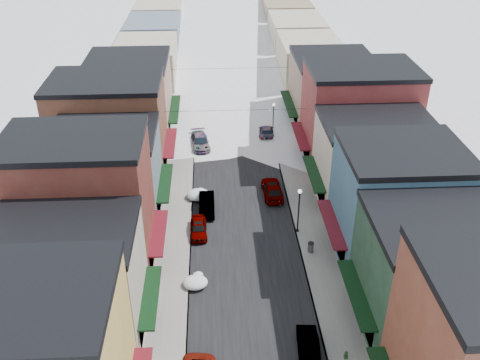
{
  "coord_description": "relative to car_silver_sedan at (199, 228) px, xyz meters",
  "views": [
    {
      "loc": [
        -2.65,
        -17.35,
        30.4
      ],
      "look_at": [
        0.0,
        30.4,
        2.44
      ],
      "focal_mm": 40.0,
      "sensor_mm": 36.0,
      "label": 1
    }
  ],
  "objects": [
    {
      "name": "car_silver_wagon",
      "position": [
        0.0,
        18.46,
        0.1
      ],
      "size": [
        2.82,
        5.5,
        1.53
      ],
      "primitive_type": "imported",
      "rotation": [
        0.0,
        0.0,
        0.13
      ],
      "color": "#94969B",
      "rests_on": "ground"
    },
    {
      "name": "bldg_l_tan",
      "position": [
        -8.89,
        23.44,
        4.34
      ],
      "size": [
        11.3,
        11.2,
        10.0
      ],
      "color": "#A37F6B",
      "rests_on": "ground"
    },
    {
      "name": "streetlamp_far",
      "position": [
        9.5,
        21.57,
        2.19
      ],
      "size": [
        0.36,
        0.36,
        4.29
      ],
      "color": "black",
      "rests_on": "sidewalk_right"
    },
    {
      "name": "snow_pile_mid",
      "position": [
        -0.17,
        -7.41,
        -0.24
      ],
      "size": [
        2.09,
        2.49,
        0.89
      ],
      "color": "white",
      "rests_on": "ground"
    },
    {
      "name": "bldg_l_brick_near",
      "position": [
        -9.39,
        -4.06,
        5.59
      ],
      "size": [
        12.3,
        8.2,
        12.5
      ],
      "color": "maroon",
      "rests_on": "ground"
    },
    {
      "name": "bldg_r_brick_far",
      "position": [
        18.49,
        14.44,
        5.09
      ],
      "size": [
        13.3,
        9.2,
        11.5
      ],
      "color": "maroon",
      "rests_on": "ground"
    },
    {
      "name": "snow_pile_far",
      "position": [
        -0.09,
        6.37,
        -0.16
      ],
      "size": [
        2.48,
        2.73,
        1.05
      ],
      "color": "white",
      "rests_on": "ground"
    },
    {
      "name": "car_dark_hatch",
      "position": [
        0.8,
        4.01,
        0.07
      ],
      "size": [
        1.59,
        4.49,
        1.48
      ],
      "primitive_type": "imported",
      "rotation": [
        0.0,
        0.0,
        0.01
      ],
      "color": "black",
      "rests_on": "ground"
    },
    {
      "name": "bldg_r_blue",
      "position": [
        17.49,
        -3.56,
        4.59
      ],
      "size": [
        11.3,
        9.2,
        10.5
      ],
      "color": "#36617B",
      "rests_on": "ground"
    },
    {
      "name": "overhead_cables",
      "position": [
        4.3,
        22.94,
        5.53
      ],
      "size": [
        16.4,
        15.04,
        0.04
      ],
      "color": "black",
      "rests_on": "ground"
    },
    {
      "name": "bldg_l_brick_far",
      "position": [
        -9.89,
        13.44,
        4.84
      ],
      "size": [
        13.3,
        9.2,
        11.0
      ],
      "color": "brown",
      "rests_on": "ground"
    },
    {
      "name": "road",
      "position": [
        4.3,
        35.44,
        -0.66
      ],
      "size": [
        10.0,
        160.0,
        0.01
      ],
      "primitive_type": "cube",
      "color": "black",
      "rests_on": "ground"
    },
    {
      "name": "bldg_l_grayblue",
      "position": [
        -8.89,
        4.44,
        3.84
      ],
      "size": [
        11.3,
        9.2,
        9.0
      ],
      "color": "slate",
      "rests_on": "ground"
    },
    {
      "name": "bldg_l_cream",
      "position": [
        -8.89,
        -12.06,
        4.09
      ],
      "size": [
        11.3,
        8.2,
        9.5
      ],
      "color": "#BCAD97",
      "rests_on": "ground"
    },
    {
      "name": "car_gray_suv",
      "position": [
        7.8,
        6.51,
        0.18
      ],
      "size": [
        2.18,
        5.04,
        1.69
      ],
      "primitive_type": "imported",
      "rotation": [
        0.0,
        0.0,
        3.18
      ],
      "color": "#92949A",
      "rests_on": "ground"
    },
    {
      "name": "distant_blocks",
      "position": [
        4.3,
        58.44,
        3.33
      ],
      "size": [
        34.0,
        55.0,
        8.0
      ],
      "color": "gray",
      "rests_on": "ground"
    },
    {
      "name": "bldg_r_cream",
      "position": [
        17.99,
        5.44,
        3.84
      ],
      "size": [
        12.3,
        9.2,
        9.0
      ],
      "color": "beige",
      "rests_on": "ground"
    },
    {
      "name": "car_lane_white",
      "position": [
        5.11,
        47.13,
        0.0
      ],
      "size": [
        2.27,
        4.84,
        1.34
      ],
      "primitive_type": "imported",
      "rotation": [
        0.0,
        0.0,
        3.15
      ],
      "color": "white",
      "rests_on": "ground"
    },
    {
      "name": "bldg_r_green",
      "position": [
        17.49,
        -12.56,
        4.09
      ],
      "size": [
        11.3,
        9.2,
        9.5
      ],
      "color": "#1E3F2B",
      "rests_on": "ground"
    },
    {
      "name": "planter_far",
      "position": [
        10.65,
        -15.86,
        -0.21
      ],
      "size": [
        0.44,
        0.44,
        0.61
      ],
      "primitive_type": "imported",
      "rotation": [
        0.0,
        0.0,
        0.36
      ],
      "color": "#244F24",
      "rests_on": "sidewalk_right"
    },
    {
      "name": "sidewalk_left",
      "position": [
        -2.3,
        35.44,
        -0.59
      ],
      "size": [
        3.2,
        160.0,
        0.15
      ],
      "primitive_type": "cube",
      "color": "gray",
      "rests_on": "ground"
    },
    {
      "name": "car_lane_silver",
      "position": [
        2.56,
        37.49,
        0.15
      ],
      "size": [
        2.27,
        4.91,
        1.63
      ],
      "primitive_type": "imported",
      "rotation": [
        0.0,
        0.0,
        -0.07
      ],
      "color": "#9C9DA4",
      "rests_on": "ground"
    },
    {
      "name": "curb_left",
      "position": [
        -0.75,
        35.44,
        -0.59
      ],
      "size": [
        0.1,
        160.0,
        0.15
      ],
      "primitive_type": "cube",
      "color": "slate",
      "rests_on": "ground"
    },
    {
      "name": "bldg_r_tan",
      "position": [
        17.49,
        24.44,
        4.09
      ],
      "size": [
        11.3,
        11.2,
        9.5
      ],
      "color": "#90715E",
      "rests_on": "ground"
    },
    {
      "name": "car_green_sedan",
      "position": [
        8.07,
        -15.07,
        0.03
      ],
      "size": [
        1.79,
        4.31,
        1.39
      ],
      "primitive_type": "imported",
      "rotation": [
        0.0,
        0.0,
        3.06
      ],
      "color": "black",
      "rests_on": "ground"
    },
    {
      "name": "trash_can",
      "position": [
        10.22,
        -3.5,
        -0.03
      ],
      "size": [
        0.56,
        0.56,
        0.95
      ],
      "color": "#545759",
      "rests_on": "sidewalk_right"
    },
    {
      "name": "streetlamp_near",
      "position": [
        9.5,
        -0.28,
        2.43
      ],
      "size": [
        0.39,
        0.39,
        4.67
      ],
      "color": "black",
      "rests_on": "sidewalk_right"
    },
    {
      "name": "curb_right",
      "position": [
        9.35,
        35.44,
        -0.59
      ],
      "size": [
        0.1,
        160.0,
        0.15
      ],
      "primitive_type": "cube",
      "color": "slate",
      "rests_on": "ground"
    },
    {
      "name": "car_black_sedan",
      "position": [
        8.6,
        21.21,
        0.06
      ],
      "size": [
        2.43,
        5.15,
        1.45
      ],
      "primitive_type": "imported",
      "rotation": [
        0.0,
        0.0,
        3.06
      ],
      "color": "black",
      "rests_on": "ground"
    },
    {
      "name": "car_silver_sedan",
      "position": [
        0.0,
        0.0,
        0.0
      ],
      "size": [
        1.73,
        3.97,
        1.33
      ],
      "primitive_type": "imported",
      "rotation": [
        0.0,
        0.0,
        0.04
      ],
      "color": "gray",
      "rests_on": "ground"
    },
    {
      "name": "sidewalk_right",
      "position": [
        10.9,
        35.44,
        -0.59
      ],
      "size": [
        3.2,
        160.0,
        0.15
      ],
      "primitive_type": "cube",
      "color": "gray",
      "rests_on": "ground"
    }
  ]
}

